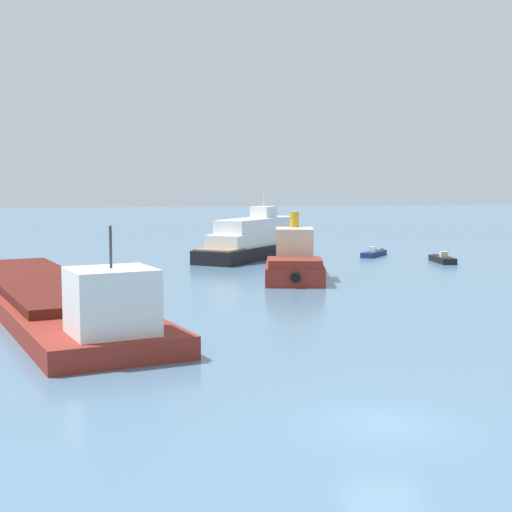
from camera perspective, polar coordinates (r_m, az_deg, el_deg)
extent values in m
plane|color=slate|center=(23.95, 9.68, -12.52)|extent=(400.00, 400.00, 0.00)
cube|color=black|center=(70.99, 14.06, -0.27)|extent=(1.78, 4.35, 0.55)
cube|color=beige|center=(70.64, 14.15, 0.13)|extent=(0.71, 0.57, 0.50)
cube|color=black|center=(73.13, 13.49, -0.08)|extent=(0.35, 0.31, 0.56)
cube|color=maroon|center=(47.02, -15.94, -3.01)|extent=(15.39, 35.06, 1.02)
cube|color=#4F1812|center=(48.38, -16.30, -1.87)|extent=(11.68, 24.80, 0.50)
cube|color=white|center=(32.16, -10.97, -3.41)|extent=(4.20, 4.01, 2.80)
cylinder|color=#333338|center=(31.88, -11.04, 0.68)|extent=(0.12, 0.12, 1.80)
cube|color=maroon|center=(63.59, -18.80, -0.82)|extent=(4.80, 2.14, 0.92)
cube|color=navy|center=(75.53, 8.98, 0.17)|extent=(3.81, 4.21, 0.50)
cube|color=white|center=(75.16, 8.90, 0.52)|extent=(0.76, 0.75, 0.50)
cube|color=black|center=(77.79, 9.60, 0.34)|extent=(0.43, 0.42, 0.56)
cube|color=black|center=(73.14, -0.15, 0.36)|extent=(13.73, 15.69, 1.28)
cube|color=white|center=(73.03, -0.15, 1.37)|extent=(10.94, 12.42, 1.30)
cube|color=white|center=(73.30, 0.00, 2.40)|extent=(9.50, 10.80, 1.30)
cube|color=white|center=(74.74, 0.60, 3.39)|extent=(2.97, 3.05, 1.10)
cube|color=#937551|center=(67.24, -2.81, 0.50)|extent=(4.82, 4.70, 0.16)
cylinder|color=silver|center=(74.70, 0.60, 4.35)|extent=(0.10, 0.10, 1.40)
cube|color=maroon|center=(56.99, 2.95, -1.15)|extent=(6.33, 10.31, 1.32)
cube|color=maroon|center=(53.55, 3.01, -0.56)|extent=(4.35, 3.49, 0.60)
cube|color=beige|center=(57.09, 2.95, 0.84)|extent=(3.46, 3.90, 2.60)
cylinder|color=gold|center=(58.10, 2.95, 2.80)|extent=(0.70, 0.70, 1.20)
cylinder|color=black|center=(52.12, 3.04, -1.65)|extent=(0.75, 0.45, 0.70)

